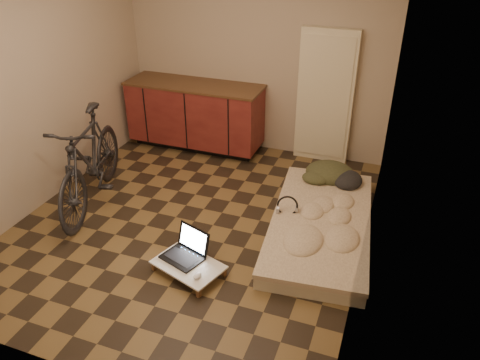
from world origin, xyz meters
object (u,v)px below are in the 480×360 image
(futon, at_px, (320,225))
(lap_desk, at_px, (188,265))
(bicycle, at_px, (89,156))
(laptop, at_px, (186,251))

(futon, xyz_separation_m, lap_desk, (-0.99, -1.04, 0.00))
(bicycle, xyz_separation_m, laptop, (1.44, -0.63, -0.43))
(bicycle, bearing_deg, futon, -8.99)
(bicycle, height_order, lap_desk, bicycle)
(bicycle, height_order, futon, bicycle)
(futon, bearing_deg, bicycle, -178.85)
(lap_desk, bearing_deg, laptop, 142.66)
(lap_desk, relative_size, laptop, 1.59)
(futon, height_order, lap_desk, futon)
(futon, distance_m, laptop, 1.42)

